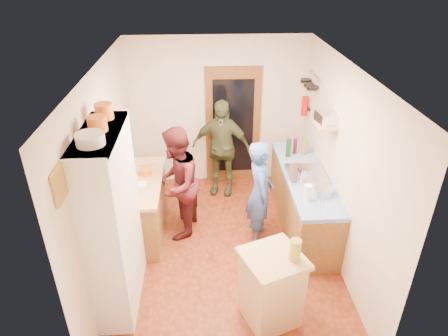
{
  "coord_description": "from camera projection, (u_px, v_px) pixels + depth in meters",
  "views": [
    {
      "loc": [
        -0.27,
        -4.45,
        3.77
      ],
      "look_at": [
        -0.01,
        0.15,
        1.23
      ],
      "focal_mm": 32.0,
      "sensor_mm": 36.0,
      "label": 1
    }
  ],
  "objects": [
    {
      "name": "wall_left",
      "position": [
        106.0,
        172.0,
        5.03
      ],
      "size": [
        0.02,
        4.0,
        2.6
      ],
      "primitive_type": "cube",
      "color": "silver",
      "rests_on": "ground"
    },
    {
      "name": "door_frame",
      "position": [
        233.0,
        126.0,
        6.96
      ],
      "size": [
        0.95,
        0.06,
        2.1
      ],
      "primitive_type": "cube",
      "color": "brown",
      "rests_on": "ground"
    },
    {
      "name": "pot_on_hob",
      "position": [
        305.0,
        172.0,
        5.63
      ],
      "size": [
        0.22,
        0.22,
        0.14
      ],
      "primitive_type": "cylinder",
      "color": "silver",
      "rests_on": "hob"
    },
    {
      "name": "orange_bowl",
      "position": [
        146.0,
        172.0,
        5.77
      ],
      "size": [
        0.19,
        0.19,
        0.08
      ],
      "primitive_type": "cylinder",
      "rotation": [
        0.0,
        0.0,
        0.07
      ],
      "color": "orange",
      "rests_on": "left_counter_top"
    },
    {
      "name": "orange_pot_b",
      "position": [
        104.0,
        111.0,
        4.16
      ],
      "size": [
        0.19,
        0.19,
        0.17
      ],
      "primitive_type": "cylinder",
      "color": "orange",
      "rests_on": "hutch_top_shelf"
    },
    {
      "name": "pan_hang_a",
      "position": [
        312.0,
        88.0,
        6.05
      ],
      "size": [
        0.18,
        0.18,
        0.05
      ],
      "primitive_type": "cylinder",
      "color": "black",
      "rests_on": "pan_rail"
    },
    {
      "name": "wall_shelf",
      "position": [
        325.0,
        124.0,
        5.37
      ],
      "size": [
        0.26,
        0.42,
        0.03
      ],
      "primitive_type": "cube",
      "color": "#DAB67B",
      "rests_on": "wall_right"
    },
    {
      "name": "island_top",
      "position": [
        273.0,
        258.0,
        4.24
      ],
      "size": [
        0.8,
        0.8,
        0.05
      ],
      "primitive_type": "cube",
      "rotation": [
        0.0,
        0.0,
        0.37
      ],
      "color": "#DAB67B",
      "rests_on": "island_base"
    },
    {
      "name": "toaster",
      "position": [
        138.0,
        190.0,
        5.25
      ],
      "size": [
        0.26,
        0.21,
        0.17
      ],
      "primitive_type": "cube",
      "rotation": [
        0.0,
        0.0,
        0.32
      ],
      "color": "white",
      "rests_on": "left_counter_top"
    },
    {
      "name": "orange_pot_a",
      "position": [
        97.0,
        124.0,
        3.89
      ],
      "size": [
        0.19,
        0.19,
        0.15
      ],
      "primitive_type": "cylinder",
      "color": "orange",
      "rests_on": "hutch_top_shelf"
    },
    {
      "name": "door_glass",
      "position": [
        233.0,
        127.0,
        6.93
      ],
      "size": [
        0.7,
        0.02,
        1.7
      ],
      "primitive_type": "cube",
      "color": "black",
      "rests_on": "door_frame"
    },
    {
      "name": "bottle_a",
      "position": [
        288.0,
        148.0,
        6.21
      ],
      "size": [
        0.09,
        0.09,
        0.3
      ],
      "primitive_type": "cylinder",
      "rotation": [
        0.0,
        0.0,
        -0.15
      ],
      "color": "#143F14",
      "rests_on": "right_counter_top"
    },
    {
      "name": "person_hob",
      "position": [
        262.0,
        193.0,
        5.56
      ],
      "size": [
        0.38,
        0.57,
        1.55
      ],
      "primitive_type": "imported",
      "rotation": [
        0.0,
        0.0,
        1.58
      ],
      "color": "#325298",
      "rests_on": "ground"
    },
    {
      "name": "radio",
      "position": [
        326.0,
        118.0,
        5.33
      ],
      "size": [
        0.25,
        0.32,
        0.15
      ],
      "primitive_type": "cube",
      "rotation": [
        0.0,
        0.0,
        0.12
      ],
      "color": "silver",
      "rests_on": "wall_shelf"
    },
    {
      "name": "oil_jar",
      "position": [
        295.0,
        250.0,
        4.13
      ],
      "size": [
        0.16,
        0.16,
        0.24
      ],
      "primitive_type": "cylinder",
      "rotation": [
        0.0,
        0.0,
        0.37
      ],
      "color": "#AD9E2D",
      "rests_on": "island_top"
    },
    {
      "name": "mixing_bowl",
      "position": [
        323.0,
        192.0,
        5.29
      ],
      "size": [
        0.29,
        0.29,
        0.1
      ],
      "primitive_type": "cylinder",
      "rotation": [
        0.0,
        0.0,
        -0.16
      ],
      "color": "silver",
      "rests_on": "right_counter_top"
    },
    {
      "name": "chopping_board",
      "position": [
        144.0,
        162.0,
        6.09
      ],
      "size": [
        0.34,
        0.28,
        0.02
      ],
      "primitive_type": "cube",
      "rotation": [
        0.0,
        0.0,
        0.23
      ],
      "color": "#DAB67B",
      "rests_on": "left_counter_top"
    },
    {
      "name": "floor",
      "position": [
        225.0,
        248.0,
        5.73
      ],
      "size": [
        3.0,
        4.0,
        0.02
      ],
      "primitive_type": "cube",
      "color": "maroon",
      "rests_on": "ground"
    },
    {
      "name": "left_counter_base",
      "position": [
        142.0,
        208.0,
        5.86
      ],
      "size": [
        0.6,
        1.4,
        0.85
      ],
      "primitive_type": "cube",
      "color": "olive",
      "rests_on": "ground"
    },
    {
      "name": "bottle_c",
      "position": [
        304.0,
        146.0,
        6.27
      ],
      "size": [
        0.08,
        0.08,
        0.3
      ],
      "primitive_type": "cylinder",
      "rotation": [
        0.0,
        0.0,
        -0.1
      ],
      "color": "olive",
      "rests_on": "right_counter_top"
    },
    {
      "name": "wall_right",
      "position": [
        341.0,
        166.0,
        5.18
      ],
      "size": [
        0.02,
        4.0,
        2.6
      ],
      "primitive_type": "cube",
      "color": "silver",
      "rests_on": "ground"
    },
    {
      "name": "paper_towel",
      "position": [
        308.0,
        193.0,
        5.13
      ],
      "size": [
        0.13,
        0.13,
        0.23
      ],
      "primitive_type": "cylinder",
      "rotation": [
        0.0,
        0.0,
        0.25
      ],
      "color": "white",
      "rests_on": "right_counter_top"
    },
    {
      "name": "island_base",
      "position": [
        271.0,
        290.0,
        4.46
      ],
      "size": [
        0.71,
        0.71,
        0.86
      ],
      "primitive_type": "cube",
      "rotation": [
        0.0,
        0.0,
        0.37
      ],
      "color": "#DAB67B",
      "rests_on": "ground"
    },
    {
      "name": "right_counter_base",
      "position": [
        303.0,
        202.0,
        6.02
      ],
      "size": [
        0.6,
        2.2,
        0.84
      ],
      "primitive_type": "cube",
      "color": "olive",
      "rests_on": "ground"
    },
    {
      "name": "left_counter_top",
      "position": [
        139.0,
        182.0,
        5.64
      ],
      "size": [
        0.64,
        1.44,
        0.05
      ],
      "primitive_type": "cube",
      "color": "#DAB67B",
      "rests_on": "left_counter_base"
    },
    {
      "name": "kettle",
      "position": [
        132.0,
        183.0,
        5.41
      ],
      "size": [
        0.17,
        0.17,
        0.17
      ],
      "primitive_type": "cylinder",
      "rotation": [
        0.0,
        0.0,
        0.12
      ],
      "color": "white",
      "rests_on": "left_counter_top"
    },
    {
      "name": "wall_back",
      "position": [
        218.0,
        112.0,
        6.86
      ],
      "size": [
        3.0,
        0.02,
        2.6
      ],
      "primitive_type": "cube",
      "color": "silver",
      "rests_on": "ground"
    },
    {
      "name": "wall_front",
      "position": [
        240.0,
        285.0,
        3.34
      ],
      "size": [
        3.0,
        0.02,
        2.6
      ],
      "primitive_type": "cube",
      "color": "silver",
      "rests_on": "ground"
    },
    {
      "name": "right_counter_top",
      "position": [
        305.0,
        176.0,
        5.81
      ],
      "size": [
        0.62,
        2.22,
        0.06
      ],
      "primitive_type": "cube",
      "color": "blue",
      "rests_on": "right_counter_base"
    },
    {
      "name": "hutch_top_shelf",
      "position": [
        98.0,
        134.0,
        3.91
      ],
      "size": [
        0.4,
        1.14,
        0.04
      ],
      "primitive_type": "cube",
      "color": "white",
      "rests_on": "hutch_body"
    },
    {
      "name": "picture_frame",
      "position": [
        59.0,
        185.0,
        3.31
      ],
      "size": [
        0.03,
        0.25,
        0.3
      ],
      "primitive_type": "cube",
      "color": "gold",
      "rests_on": "wall_left"
    },
    {
      "name": "ceiling",
      "position": [
        226.0,
        67.0,
        4.47
      ],
      "size": [
        3.0,
        4.0,
        0.02
      ],
      "primitive_type": "cube",
      "color": "silver",
      "rests_on": "ground"
    },
    {
      "name": "person_back",
      "position": [
        222.0,
        148.0,
        6.68
      ],
      "size": [
        1.06,
        0.64,
        1.69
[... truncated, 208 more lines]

